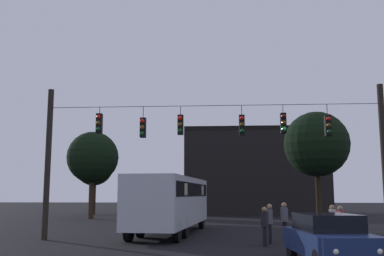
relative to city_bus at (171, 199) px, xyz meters
name	(u,v)px	position (x,y,z in m)	size (l,w,h in m)	color
ground_plane	(215,227)	(2.30, 5.23, -1.87)	(168.00, 168.00, 0.00)	black
overhead_signal_span	(212,149)	(2.30, -3.58, 2.38)	(16.05, 0.44, 7.21)	black
city_bus	(171,199)	(0.00, 0.00, 0.00)	(3.46, 11.18, 3.00)	#B7BCC6
car_near_right	(329,238)	(6.00, -10.22, -1.07)	(2.25, 4.47, 1.52)	navy
pedestrian_crossing_left	(341,223)	(7.80, -4.70, -0.95)	(0.34, 0.42, 1.63)	black
pedestrian_crossing_center	(270,221)	(4.81, -4.56, -0.90)	(0.29, 0.39, 1.70)	black
pedestrian_crossing_right	(333,221)	(7.79, -3.30, -0.95)	(0.36, 0.42, 1.63)	black
pedestrian_near_bus	(284,219)	(5.63, -3.17, -0.87)	(0.31, 0.40, 1.74)	black
pedestrian_trailing	(333,219)	(8.23, -1.50, -0.97)	(0.28, 0.39, 1.60)	black
pedestrian_far_side	(265,224)	(4.50, -5.54, -0.97)	(0.35, 0.42, 1.60)	black
corner_building	(254,173)	(6.32, 26.22, 2.64)	(14.79, 11.41, 9.02)	black
tree_left_silhouette	(316,144)	(9.22, 6.29, 3.62)	(4.44, 4.44, 7.73)	black
tree_behind_building	(93,158)	(-8.63, 14.13, 3.45)	(4.52, 4.52, 7.61)	#2D2116
tree_right_far	(94,167)	(-10.85, 22.20, 3.12)	(4.06, 4.06, 7.07)	#2D2116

